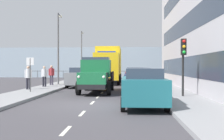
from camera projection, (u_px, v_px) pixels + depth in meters
name	position (u px, v px, depth m)	size (l,w,h in m)	color
ground_plane	(106.00, 89.00, 20.83)	(80.00, 80.00, 0.00)	#423F44
sidewalk_left	(163.00, 88.00, 20.56)	(2.55, 36.22, 0.15)	gray
sidewalk_right	(50.00, 87.00, 21.10)	(2.55, 36.22, 0.15)	gray
road_centreline_markings	(105.00, 89.00, 20.38)	(0.12, 32.40, 0.01)	silver
sea_horizon	(116.00, 62.00, 41.87)	(80.00, 0.80, 5.00)	#8C9EAD
seawall_railing	(115.00, 72.00, 38.30)	(28.08, 0.08, 1.20)	#4C5156
truck_vintage_green	(96.00, 76.00, 17.24)	(2.17, 5.64, 2.43)	black
lorry_cargo_yellow	(109.00, 64.00, 27.40)	(2.58, 8.20, 3.87)	gold
car_teal_kerbside_near	(143.00, 87.00, 11.34)	(1.92, 4.28, 1.72)	#1E6670
car_navy_kerbside_1	(138.00, 80.00, 16.62)	(1.84, 4.26, 1.72)	navy
car_maroon_kerbside_2	(135.00, 77.00, 22.71)	(1.82, 4.58, 1.72)	maroon
car_grey_oppositeside_0	(80.00, 77.00, 22.47)	(1.84, 4.62, 1.72)	slate
car_white_oppositeside_1	(89.00, 75.00, 28.17)	(1.96, 4.17, 1.72)	white
pedestrian_in_dark_coat	(28.00, 75.00, 18.39)	(0.53, 0.34, 1.72)	black
pedestrian_by_lamp	(44.00, 74.00, 20.95)	(0.53, 0.34, 1.70)	black
pedestrian_strolling	(51.00, 73.00, 22.87)	(0.53, 0.34, 1.77)	#383342
traffic_light_near	(183.00, 55.00, 14.13)	(0.28, 0.41, 3.20)	black
lamp_post_promenade	(59.00, 42.00, 24.09)	(0.32, 1.14, 6.73)	#59595B
lamp_post_far	(82.00, 50.00, 36.67)	(0.32, 1.14, 6.78)	#59595B
street_sign	(30.00, 68.00, 16.69)	(0.50, 0.07, 2.25)	#4C4C4C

